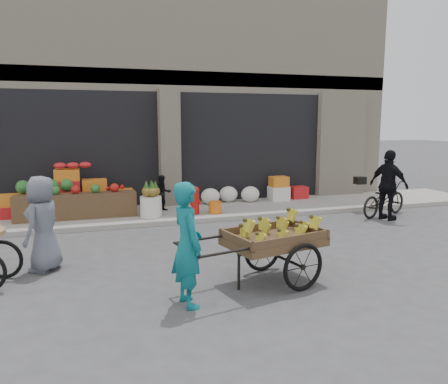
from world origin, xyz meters
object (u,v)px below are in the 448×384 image
object	(u,v)px
vendor_woman	(187,244)
bicycle	(384,199)
vendor_grey	(43,224)
cyclist	(389,185)
fire_hydrant	(195,199)
orange_bucket	(215,207)
seated_person	(163,193)
pineapple_bin	(151,206)
banana_cart	(271,236)

from	to	relation	value
vendor_woman	bicycle	world-z (taller)	vendor_woman
vendor_woman	vendor_grey	size ratio (longest dim) A/B	1.06
cyclist	fire_hydrant	bearing A→B (deg)	51.36
fire_hydrant	cyclist	bearing A→B (deg)	-19.42
vendor_woman	bicycle	size ratio (longest dim) A/B	0.97
vendor_grey	bicycle	xyz separation A→B (m)	(7.99, 1.78, -0.33)
orange_bucket	bicycle	distance (m)	4.36
seated_person	pineapple_bin	bearing A→B (deg)	-133.69
fire_hydrant	cyclist	size ratio (longest dim) A/B	0.41
vendor_woman	seated_person	bearing A→B (deg)	-15.68
orange_bucket	bicycle	world-z (taller)	bicycle
orange_bucket	vendor_woman	xyz separation A→B (m)	(-1.87, -4.98, 0.56)
fire_hydrant	cyclist	xyz separation A→B (m)	(4.50, -1.59, 0.37)
orange_bucket	banana_cart	distance (m)	4.62
pineapple_bin	seated_person	world-z (taller)	seated_person
fire_hydrant	bicycle	world-z (taller)	bicycle
fire_hydrant	bicycle	distance (m)	4.85
bicycle	seated_person	bearing A→B (deg)	52.00
seated_person	vendor_woman	world-z (taller)	vendor_woman
pineapple_bin	vendor_grey	world-z (taller)	vendor_grey
fire_hydrant	vendor_grey	distance (m)	4.44
orange_bucket	vendor_woman	size ratio (longest dim) A/B	0.19
pineapple_bin	vendor_grey	size ratio (longest dim) A/B	0.33
pineapple_bin	orange_bucket	xyz separation A→B (m)	(1.60, -0.10, -0.10)
pineapple_bin	vendor_grey	xyz separation A→B (m)	(-2.19, -3.02, 0.41)
cyclist	vendor_woman	bearing A→B (deg)	101.17
vendor_grey	seated_person	bearing A→B (deg)	172.68
orange_bucket	seated_person	world-z (taller)	seated_person
banana_cart	cyclist	bearing A→B (deg)	21.72
fire_hydrant	banana_cart	xyz separation A→B (m)	(0.00, -4.63, 0.22)
cyclist	bicycle	bearing A→B (deg)	-45.78
vendor_woman	cyclist	world-z (taller)	cyclist
pineapple_bin	cyclist	world-z (taller)	cyclist
fire_hydrant	seated_person	world-z (taller)	seated_person
orange_bucket	cyclist	bearing A→B (deg)	-21.01
orange_bucket	bicycle	size ratio (longest dim) A/B	0.19
vendor_grey	bicycle	distance (m)	8.20
vendor_woman	vendor_grey	distance (m)	2.82
orange_bucket	vendor_woman	bearing A→B (deg)	-110.59
banana_cart	seated_person	bearing A→B (deg)	85.29
vendor_grey	pineapple_bin	bearing A→B (deg)	172.32
banana_cart	vendor_grey	size ratio (longest dim) A/B	1.62
fire_hydrant	vendor_grey	world-z (taller)	vendor_grey
bicycle	fire_hydrant	bearing A→B (deg)	56.61
bicycle	cyclist	world-z (taller)	cyclist
pineapple_bin	banana_cart	bearing A→B (deg)	-76.71
fire_hydrant	banana_cart	bearing A→B (deg)	-89.94
pineapple_bin	cyclist	bearing A→B (deg)	-16.29
vendor_grey	bicycle	size ratio (longest dim) A/B	0.91
fire_hydrant	cyclist	distance (m)	4.79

